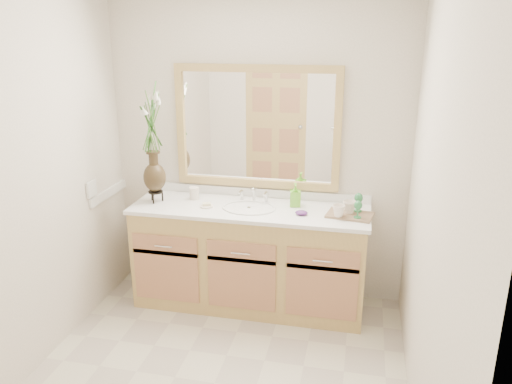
% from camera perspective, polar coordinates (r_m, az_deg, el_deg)
% --- Properties ---
extents(floor, '(2.60, 2.60, 0.00)m').
position_cam_1_polar(floor, '(3.40, -4.78, -20.93)').
color(floor, '#C0B3A4').
rests_on(floor, ground).
extents(wall_back, '(2.40, 0.02, 2.40)m').
position_cam_1_polar(wall_back, '(4.02, 0.15, 4.55)').
color(wall_back, white).
rests_on(wall_back, floor).
extents(wall_front, '(2.40, 0.02, 2.40)m').
position_cam_1_polar(wall_front, '(1.74, -18.79, -15.61)').
color(wall_front, white).
rests_on(wall_front, floor).
extents(wall_left, '(0.02, 2.60, 2.40)m').
position_cam_1_polar(wall_left, '(3.36, -25.32, 0.06)').
color(wall_left, white).
rests_on(wall_left, floor).
extents(wall_right, '(0.02, 2.60, 2.40)m').
position_cam_1_polar(wall_right, '(2.72, 19.57, -3.25)').
color(wall_right, white).
rests_on(wall_right, floor).
extents(vanity, '(1.80, 0.55, 0.80)m').
position_cam_1_polar(vanity, '(4.02, -0.71, -7.55)').
color(vanity, tan).
rests_on(vanity, floor).
extents(counter, '(1.84, 0.57, 0.03)m').
position_cam_1_polar(counter, '(3.86, -0.74, -1.99)').
color(counter, white).
rests_on(counter, vanity).
extents(sink, '(0.38, 0.34, 0.23)m').
position_cam_1_polar(sink, '(3.86, -0.80, -2.62)').
color(sink, white).
rests_on(sink, counter).
extents(mirror, '(1.32, 0.04, 0.97)m').
position_cam_1_polar(mirror, '(3.95, 0.09, 7.37)').
color(mirror, white).
rests_on(mirror, wall_back).
extents(switch_plate, '(0.02, 0.12, 0.12)m').
position_cam_1_polar(switch_plate, '(4.02, -18.30, 0.36)').
color(switch_plate, white).
rests_on(switch_plate, wall_left).
extents(door, '(0.80, 0.03, 2.00)m').
position_cam_1_polar(door, '(2.02, -25.71, -18.34)').
color(door, tan).
rests_on(door, floor).
extents(flower_vase, '(0.21, 0.21, 0.85)m').
position_cam_1_polar(flower_vase, '(3.92, -11.85, 6.92)').
color(flower_vase, black).
rests_on(flower_vase, counter).
extents(tumbler, '(0.08, 0.08, 0.10)m').
position_cam_1_polar(tumbler, '(4.06, -7.07, -0.14)').
color(tumbler, silver).
rests_on(tumbler, counter).
extents(soap_dish, '(0.10, 0.10, 0.03)m').
position_cam_1_polar(soap_dish, '(3.88, -5.65, -1.56)').
color(soap_dish, silver).
rests_on(soap_dish, counter).
extents(soap_bottle, '(0.09, 0.09, 0.16)m').
position_cam_1_polar(soap_bottle, '(3.88, 4.51, -0.46)').
color(soap_bottle, '#6BC72E').
rests_on(soap_bottle, counter).
extents(purple_dish, '(0.11, 0.10, 0.03)m').
position_cam_1_polar(purple_dish, '(3.71, 5.22, -2.37)').
color(purple_dish, '#502267').
rests_on(purple_dish, counter).
extents(tray, '(0.36, 0.27, 0.02)m').
position_cam_1_polar(tray, '(3.74, 10.66, -2.59)').
color(tray, brown).
rests_on(tray, counter).
extents(mug_left, '(0.11, 0.11, 0.09)m').
position_cam_1_polar(mug_left, '(3.66, 9.43, -2.08)').
color(mug_left, silver).
rests_on(mug_left, tray).
extents(mug_right, '(0.12, 0.12, 0.10)m').
position_cam_1_polar(mug_right, '(3.75, 10.63, -1.64)').
color(mug_right, silver).
rests_on(mug_right, tray).
extents(goblet_front, '(0.06, 0.06, 0.13)m').
position_cam_1_polar(goblet_front, '(3.65, 11.59, -1.60)').
color(goblet_front, '#28783F').
rests_on(goblet_front, tray).
extents(goblet_back, '(0.06, 0.06, 0.14)m').
position_cam_1_polar(goblet_back, '(3.77, 11.64, -0.80)').
color(goblet_back, '#28783F').
rests_on(goblet_back, tray).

